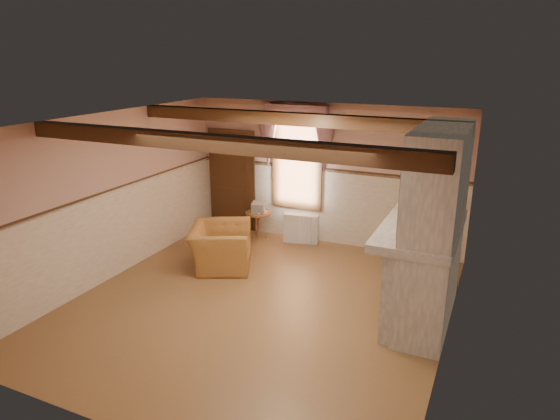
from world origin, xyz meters
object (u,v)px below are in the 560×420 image
at_px(armchair, 221,247).
at_px(radiator, 301,228).
at_px(oil_lamp, 425,211).
at_px(bowl, 421,223).
at_px(side_table, 259,225).
at_px(mantel_clock, 430,203).

xyz_separation_m(armchair, radiator, (0.87, 1.70, -0.08)).
distance_m(radiator, oil_lamp, 3.46).
height_order(bowl, oil_lamp, oil_lamp).
xyz_separation_m(side_table, bowl, (3.56, -2.03, 1.18)).
height_order(armchair, bowl, bowl).
height_order(armchair, oil_lamp, oil_lamp).
bearing_deg(side_table, armchair, -88.11).
bearing_deg(mantel_clock, bowl, -90.00).
height_order(bowl, mantel_clock, mantel_clock).
relative_size(armchair, oil_lamp, 4.16).
xyz_separation_m(armchair, oil_lamp, (3.50, -0.16, 1.18)).
distance_m(armchair, mantel_clock, 3.71).
bearing_deg(oil_lamp, bowl, -90.00).
xyz_separation_m(side_table, oil_lamp, (3.56, -1.77, 1.29)).
bearing_deg(armchair, mantel_clock, -108.34).
relative_size(bowl, oil_lamp, 1.14).
bearing_deg(oil_lamp, armchair, 177.44).
xyz_separation_m(armchair, bowl, (3.50, -0.41, 1.08)).
bearing_deg(armchair, side_table, -22.97).
xyz_separation_m(radiator, bowl, (2.63, -2.11, 1.16)).
height_order(armchair, side_table, armchair).
xyz_separation_m(bowl, mantel_clock, (0.00, 0.81, 0.06)).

